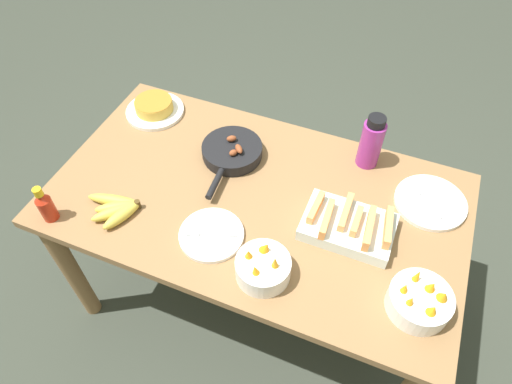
{
  "coord_description": "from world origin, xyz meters",
  "views": [
    {
      "loc": [
        0.4,
        -0.97,
        2.03
      ],
      "look_at": [
        0.0,
        0.0,
        0.78
      ],
      "focal_mm": 32.0,
      "sensor_mm": 36.0,
      "label": 1
    }
  ],
  "objects_px": {
    "empty_plate_near_front": "(211,235)",
    "hot_sauce_bottle": "(45,205)",
    "fruit_bowl_mango": "(420,301)",
    "fruit_bowl_citrus": "(263,267)",
    "empty_plate_far_left": "(430,202)",
    "frittata_plate_center": "(154,108)",
    "melon_tray": "(349,226)",
    "skillet": "(232,152)",
    "water_bottle": "(371,142)",
    "banana_bunch": "(117,208)"
  },
  "relations": [
    {
      "from": "skillet",
      "to": "frittata_plate_center",
      "type": "bearing_deg",
      "value": -110.66
    },
    {
      "from": "empty_plate_far_left",
      "to": "empty_plate_near_front",
      "type": "bearing_deg",
      "value": -147.39
    },
    {
      "from": "banana_bunch",
      "to": "empty_plate_near_front",
      "type": "xyz_separation_m",
      "value": [
        0.35,
        0.03,
        -0.01
      ]
    },
    {
      "from": "water_bottle",
      "to": "fruit_bowl_mango",
      "type": "bearing_deg",
      "value": -62.26
    },
    {
      "from": "frittata_plate_center",
      "to": "empty_plate_far_left",
      "type": "bearing_deg",
      "value": -3.03
    },
    {
      "from": "hot_sauce_bottle",
      "to": "banana_bunch",
      "type": "bearing_deg",
      "value": 28.19
    },
    {
      "from": "empty_plate_near_front",
      "to": "fruit_bowl_mango",
      "type": "xyz_separation_m",
      "value": [
        0.69,
        0.0,
        0.03
      ]
    },
    {
      "from": "water_bottle",
      "to": "hot_sauce_bottle",
      "type": "xyz_separation_m",
      "value": [
        -0.96,
        -0.68,
        -0.04
      ]
    },
    {
      "from": "skillet",
      "to": "frittata_plate_center",
      "type": "distance_m",
      "value": 0.43
    },
    {
      "from": "frittata_plate_center",
      "to": "hot_sauce_bottle",
      "type": "bearing_deg",
      "value": -94.54
    },
    {
      "from": "melon_tray",
      "to": "empty_plate_far_left",
      "type": "xyz_separation_m",
      "value": [
        0.24,
        0.23,
        -0.03
      ]
    },
    {
      "from": "banana_bunch",
      "to": "frittata_plate_center",
      "type": "relative_size",
      "value": 0.85
    },
    {
      "from": "frittata_plate_center",
      "to": "empty_plate_far_left",
      "type": "height_order",
      "value": "frittata_plate_center"
    },
    {
      "from": "fruit_bowl_mango",
      "to": "fruit_bowl_citrus",
      "type": "relative_size",
      "value": 1.08
    },
    {
      "from": "melon_tray",
      "to": "empty_plate_near_front",
      "type": "distance_m",
      "value": 0.47
    },
    {
      "from": "banana_bunch",
      "to": "water_bottle",
      "type": "height_order",
      "value": "water_bottle"
    },
    {
      "from": "skillet",
      "to": "melon_tray",
      "type": "bearing_deg",
      "value": 66.02
    },
    {
      "from": "banana_bunch",
      "to": "hot_sauce_bottle",
      "type": "height_order",
      "value": "hot_sauce_bottle"
    },
    {
      "from": "banana_bunch",
      "to": "melon_tray",
      "type": "bearing_deg",
      "value": 16.22
    },
    {
      "from": "frittata_plate_center",
      "to": "fruit_bowl_citrus",
      "type": "xyz_separation_m",
      "value": [
        0.72,
        -0.56,
        0.01
      ]
    },
    {
      "from": "frittata_plate_center",
      "to": "empty_plate_near_front",
      "type": "xyz_separation_m",
      "value": [
        0.51,
        -0.49,
        -0.02
      ]
    },
    {
      "from": "empty_plate_far_left",
      "to": "fruit_bowl_mango",
      "type": "relative_size",
      "value": 1.35
    },
    {
      "from": "skillet",
      "to": "fruit_bowl_citrus",
      "type": "distance_m",
      "value": 0.54
    },
    {
      "from": "hot_sauce_bottle",
      "to": "melon_tray",
      "type": "bearing_deg",
      "value": 18.88
    },
    {
      "from": "melon_tray",
      "to": "water_bottle",
      "type": "relative_size",
      "value": 1.36
    },
    {
      "from": "empty_plate_far_left",
      "to": "hot_sauce_bottle",
      "type": "distance_m",
      "value": 1.35
    },
    {
      "from": "empty_plate_near_front",
      "to": "water_bottle",
      "type": "relative_size",
      "value": 0.99
    },
    {
      "from": "banana_bunch",
      "to": "skillet",
      "type": "xyz_separation_m",
      "value": [
        0.26,
        0.4,
        0.01
      ]
    },
    {
      "from": "frittata_plate_center",
      "to": "empty_plate_near_front",
      "type": "relative_size",
      "value": 1.11
    },
    {
      "from": "empty_plate_near_front",
      "to": "hot_sauce_bottle",
      "type": "bearing_deg",
      "value": -165.89
    },
    {
      "from": "empty_plate_far_left",
      "to": "hot_sauce_bottle",
      "type": "xyz_separation_m",
      "value": [
        -1.22,
        -0.57,
        0.06
      ]
    },
    {
      "from": "skillet",
      "to": "fruit_bowl_mango",
      "type": "distance_m",
      "value": 0.86
    },
    {
      "from": "fruit_bowl_mango",
      "to": "water_bottle",
      "type": "distance_m",
      "value": 0.62
    },
    {
      "from": "empty_plate_near_front",
      "to": "fruit_bowl_citrus",
      "type": "bearing_deg",
      "value": -17.74
    },
    {
      "from": "empty_plate_near_front",
      "to": "fruit_bowl_mango",
      "type": "relative_size",
      "value": 1.17
    },
    {
      "from": "banana_bunch",
      "to": "water_bottle",
      "type": "bearing_deg",
      "value": 37.18
    },
    {
      "from": "empty_plate_near_front",
      "to": "water_bottle",
      "type": "height_order",
      "value": "water_bottle"
    },
    {
      "from": "frittata_plate_center",
      "to": "hot_sauce_bottle",
      "type": "relative_size",
      "value": 1.62
    },
    {
      "from": "empty_plate_near_front",
      "to": "hot_sauce_bottle",
      "type": "height_order",
      "value": "hot_sauce_bottle"
    },
    {
      "from": "empty_plate_far_left",
      "to": "frittata_plate_center",
      "type": "bearing_deg",
      "value": 176.97
    },
    {
      "from": "skillet",
      "to": "empty_plate_far_left",
      "type": "relative_size",
      "value": 1.47
    },
    {
      "from": "skillet",
      "to": "water_bottle",
      "type": "bearing_deg",
      "value": 104.13
    },
    {
      "from": "melon_tray",
      "to": "fruit_bowl_mango",
      "type": "height_order",
      "value": "fruit_bowl_mango"
    },
    {
      "from": "fruit_bowl_citrus",
      "to": "fruit_bowl_mango",
      "type": "bearing_deg",
      "value": 8.46
    },
    {
      "from": "fruit_bowl_citrus",
      "to": "water_bottle",
      "type": "xyz_separation_m",
      "value": [
        0.19,
        0.61,
        0.07
      ]
    },
    {
      "from": "frittata_plate_center",
      "to": "empty_plate_near_front",
      "type": "distance_m",
      "value": 0.7
    },
    {
      "from": "water_bottle",
      "to": "hot_sauce_bottle",
      "type": "bearing_deg",
      "value": -144.58
    },
    {
      "from": "empty_plate_far_left",
      "to": "fruit_bowl_mango",
      "type": "height_order",
      "value": "fruit_bowl_mango"
    },
    {
      "from": "empty_plate_far_left",
      "to": "water_bottle",
      "type": "distance_m",
      "value": 0.3
    },
    {
      "from": "fruit_bowl_citrus",
      "to": "skillet",
      "type": "bearing_deg",
      "value": 124.78
    }
  ]
}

